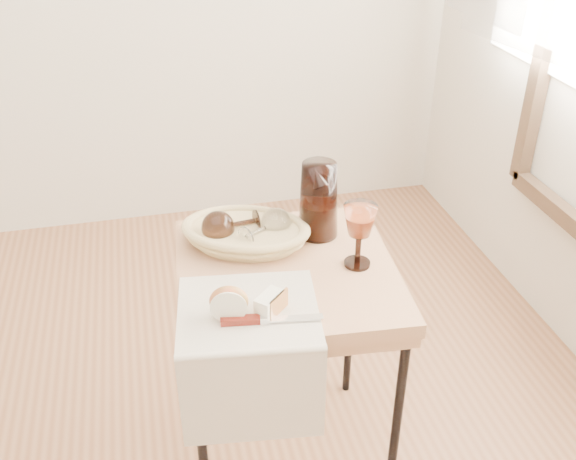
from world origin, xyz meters
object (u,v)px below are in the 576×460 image
object	(u,v)px
goblet_lying_a	(235,224)
goblet_lying_b	(263,229)
pitcher	(319,200)
apple_half	(229,301)
bread_basket	(246,235)
wine_goblet	(359,236)
tea_towel	(248,311)
table_knife	(268,318)
side_table	(286,370)

from	to	relation	value
goblet_lying_a	goblet_lying_b	distance (m)	0.08
pitcher	apple_half	size ratio (longest dim) A/B	2.84
bread_basket	goblet_lying_b	bearing A→B (deg)	0.15
goblet_lying_a	wine_goblet	size ratio (longest dim) A/B	0.83
tea_towel	goblet_lying_a	xyz separation A→B (m)	(0.02, 0.30, 0.05)
apple_half	table_knife	world-z (taller)	apple_half
goblet_lying_b	pitcher	world-z (taller)	pitcher
wine_goblet	apple_half	distance (m)	0.37
goblet_lying_a	goblet_lying_b	bearing A→B (deg)	148.36
goblet_lying_b	wine_goblet	xyz separation A→B (m)	(0.21, -0.14, 0.03)
tea_towel	pitcher	world-z (taller)	pitcher
goblet_lying_a	table_knife	distance (m)	0.35
wine_goblet	table_knife	size ratio (longest dim) A/B	0.77
bread_basket	goblet_lying_a	distance (m)	0.04
tea_towel	wine_goblet	size ratio (longest dim) A/B	1.86
bread_basket	wine_goblet	xyz separation A→B (m)	(0.25, -0.16, 0.06)
side_table	bread_basket	world-z (taller)	bread_basket
goblet_lying_a	side_table	bearing A→B (deg)	118.27
tea_towel	side_table	bearing A→B (deg)	58.75
side_table	bread_basket	size ratio (longest dim) A/B	2.30
pitcher	wine_goblet	xyz separation A→B (m)	(0.06, -0.17, -0.02)
wine_goblet	pitcher	bearing A→B (deg)	108.63
goblet_lying_a	table_knife	xyz separation A→B (m)	(0.01, -0.35, -0.04)
bread_basket	wine_goblet	world-z (taller)	wine_goblet
tea_towel	table_knife	world-z (taller)	table_knife
bread_basket	apple_half	xyz separation A→B (m)	(-0.09, -0.30, 0.02)
tea_towel	apple_half	world-z (taller)	apple_half
goblet_lying_b	table_knife	bearing A→B (deg)	-130.69
wine_goblet	apple_half	bearing A→B (deg)	-158.40
side_table	goblet_lying_a	distance (m)	0.44
side_table	table_knife	xyz separation A→B (m)	(-0.09, -0.21, 0.36)
side_table	table_knife	world-z (taller)	table_knife
tea_towel	table_knife	xyz separation A→B (m)	(0.03, -0.05, 0.01)
tea_towel	table_knife	bearing A→B (deg)	-47.88
apple_half	side_table	bearing A→B (deg)	55.55
tea_towel	table_knife	distance (m)	0.06
side_table	table_knife	bearing A→B (deg)	-113.55
table_knife	side_table	bearing A→B (deg)	74.60
tea_towel	goblet_lying_b	bearing A→B (deg)	78.82
tea_towel	apple_half	xyz separation A→B (m)	(-0.04, -0.01, 0.04)
goblet_lying_a	apple_half	xyz separation A→B (m)	(-0.06, -0.31, -0.01)
side_table	goblet_lying_a	world-z (taller)	goblet_lying_a
tea_towel	wine_goblet	distance (m)	0.34
bread_basket	table_knife	distance (m)	0.34
apple_half	table_knife	bearing A→B (deg)	-15.80
side_table	apple_half	world-z (taller)	apple_half
bread_basket	wine_goblet	distance (m)	0.31
goblet_lying_b	apple_half	xyz separation A→B (m)	(-0.13, -0.28, -0.00)
goblet_lying_a	table_knife	size ratio (longest dim) A/B	0.64
apple_half	pitcher	bearing A→B (deg)	57.34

